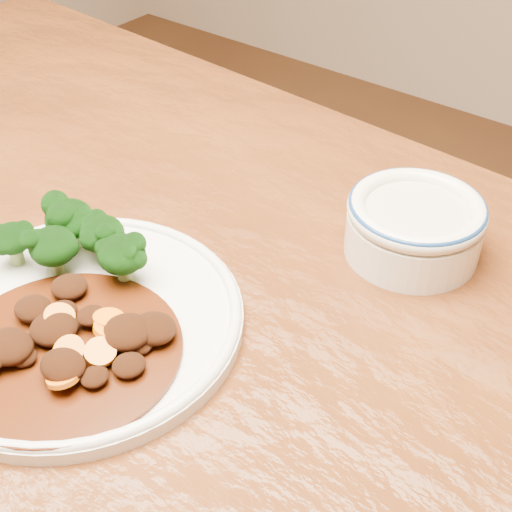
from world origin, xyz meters
The scene contains 5 objects.
dining_table centered at (0.00, 0.00, 0.67)m, with size 1.56×1.00×0.75m.
dinner_plate centered at (0.04, -0.04, 0.76)m, with size 0.30×0.30×0.02m.
broccoli_florets centered at (-0.01, 0.01, 0.79)m, with size 0.14×0.10×0.05m.
mince_stew centered at (0.07, -0.08, 0.77)m, with size 0.20×0.20×0.03m.
dip_bowl centered at (0.22, 0.24, 0.78)m, with size 0.14×0.14×0.06m.
Camera 1 is at (0.45, -0.31, 1.20)m, focal length 50.00 mm.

